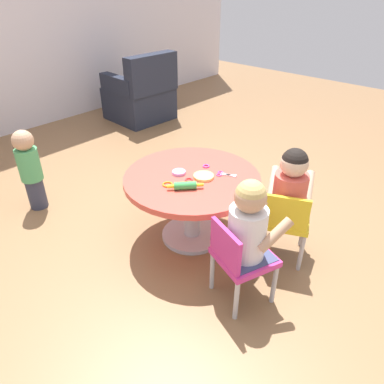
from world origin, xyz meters
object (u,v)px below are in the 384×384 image
(rolling_pin, at_px, (185,186))
(child_chair_left, at_px, (239,258))
(armchair_dark, at_px, (141,96))
(craft_scissors, at_px, (224,174))
(seated_child_right, at_px, (291,187))
(seated_child_left, at_px, (249,223))
(toddler_standing, at_px, (30,168))
(craft_table, at_px, (192,191))
(child_chair_right, at_px, (285,220))

(rolling_pin, bearing_deg, child_chair_left, -100.99)
(armchair_dark, bearing_deg, craft_scissors, -118.53)
(seated_child_right, height_order, rolling_pin, seated_child_right)
(rolling_pin, bearing_deg, seated_child_right, -49.03)
(seated_child_right, xyz_separation_m, craft_scissors, (-0.12, 0.43, -0.02))
(seated_child_left, xyz_separation_m, toddler_standing, (-0.34, 1.81, -0.17))
(craft_table, relative_size, craft_scissors, 6.45)
(craft_table, bearing_deg, rolling_pin, -151.84)
(craft_table, relative_size, toddler_standing, 1.37)
(toddler_standing, bearing_deg, craft_table, -65.15)
(child_chair_left, distance_m, seated_child_left, 0.23)
(seated_child_right, relative_size, armchair_dark, 0.60)
(child_chair_right, xyz_separation_m, armchair_dark, (1.16, 2.74, 0.00))
(craft_table, height_order, craft_scissors, craft_scissors)
(seated_child_left, bearing_deg, rolling_pin, 83.34)
(armchair_dark, xyz_separation_m, rolling_pin, (-1.56, -2.23, 0.22))
(toddler_standing, xyz_separation_m, craft_scissors, (0.71, -1.35, 0.15))
(craft_table, xyz_separation_m, craft_scissors, (0.16, -0.15, 0.12))
(craft_table, relative_size, child_chair_right, 1.71)
(child_chair_right, distance_m, craft_scissors, 0.50)
(child_chair_right, distance_m, toddler_standing, 1.97)
(child_chair_right, height_order, armchair_dark, armchair_dark)
(seated_child_right, distance_m, toddler_standing, 1.98)
(seated_child_right, relative_size, rolling_pin, 2.73)
(child_chair_right, bearing_deg, seated_child_right, 24.91)
(child_chair_right, xyz_separation_m, toddler_standing, (-0.80, 1.80, 0.05))
(child_chair_left, xyz_separation_m, armchair_dark, (1.66, 2.73, 0.00))
(child_chair_left, bearing_deg, craft_scissors, 47.22)
(rolling_pin, bearing_deg, child_chair_right, -52.44)
(craft_scissors, bearing_deg, craft_table, 136.67)
(child_chair_left, bearing_deg, toddler_standing, 99.67)
(seated_child_left, bearing_deg, craft_scissors, 50.81)
(seated_child_left, xyz_separation_m, seated_child_right, (0.49, 0.02, 0.00))
(craft_table, bearing_deg, seated_child_left, -109.75)
(child_chair_right, relative_size, craft_scissors, 3.76)
(child_chair_left, distance_m, armchair_dark, 3.20)
(rolling_pin, bearing_deg, armchair_dark, 55.08)
(armchair_dark, distance_m, rolling_pin, 2.73)
(toddler_standing, relative_size, rolling_pin, 3.60)
(child_chair_left, relative_size, seated_child_left, 1.05)
(armchair_dark, bearing_deg, toddler_standing, -154.41)
(child_chair_right, bearing_deg, rolling_pin, 127.56)
(child_chair_left, height_order, craft_scissors, child_chair_left)
(toddler_standing, height_order, rolling_pin, toddler_standing)
(rolling_pin, bearing_deg, toddler_standing, 107.38)
(seated_child_left, relative_size, craft_scissors, 3.58)
(child_chair_right, xyz_separation_m, craft_scissors, (-0.08, 0.45, 0.20))
(toddler_standing, xyz_separation_m, rolling_pin, (0.40, -1.29, 0.17))
(child_chair_right, bearing_deg, armchair_dark, 66.99)
(armchair_dark, relative_size, craft_scissors, 5.97)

